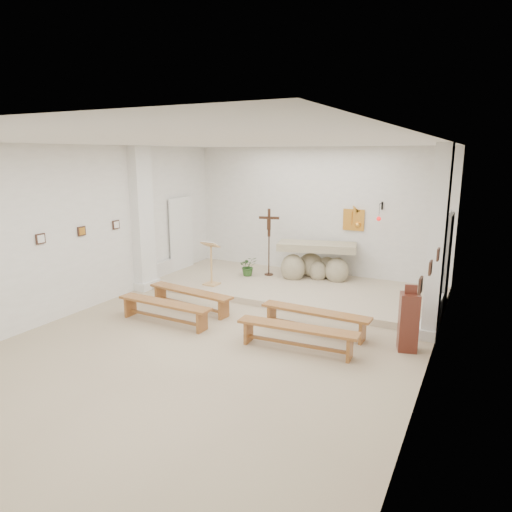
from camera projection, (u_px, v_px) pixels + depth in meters
The scene contains 27 objects.
ground at pixel (218, 341), 8.26m from camera, with size 7.00×10.00×0.00m, color tan.
wall_left at pixel (73, 231), 9.43m from camera, with size 0.02×10.00×3.50m, color white.
wall_right at pixel (430, 269), 6.32m from camera, with size 0.02×10.00×3.50m, color white.
wall_back at pixel (316, 213), 12.21m from camera, with size 7.00×0.02×3.50m, color white.
ceiling at pixel (215, 143), 7.49m from camera, with size 7.00×10.00×0.02m, color silver.
sanctuary_platform at pixel (293, 288), 11.28m from camera, with size 6.98×3.00×0.15m, color tan.
pilaster_left at pixel (143, 219), 11.11m from camera, with size 0.26×0.55×3.50m, color white.
pilaster_right at pixel (437, 244), 8.11m from camera, with size 0.26×0.55×3.50m, color white.
gold_wall_relief at pixel (354, 220), 11.73m from camera, with size 0.55×0.04×0.55m, color gold.
sanctuary_lamp at pixel (379, 217), 11.17m from camera, with size 0.11×0.36×0.44m.
station_frame_left_front at pixel (41, 239), 8.73m from camera, with size 0.03×0.20×0.20m, color #382118.
station_frame_left_mid at pixel (82, 231), 9.60m from camera, with size 0.03×0.20×0.20m, color #382118.
station_frame_left_rear at pixel (116, 225), 10.47m from camera, with size 0.03×0.20×0.20m, color #382118.
station_frame_right_front at pixel (421, 285), 5.64m from camera, with size 0.03×0.20×0.20m, color #382118.
station_frame_right_mid at pixel (431, 268), 6.51m from camera, with size 0.03×0.20×0.20m, color #382118.
station_frame_right_rear at pixel (438, 254), 7.38m from camera, with size 0.03×0.20×0.20m, color #382118.
radiator_left at pixel (162, 271), 12.07m from camera, with size 0.10×0.85×0.52m, color silver.
radiator_right at pixel (438, 311), 9.01m from camera, with size 0.10×0.85×0.52m, color silver.
altar at pixel (316, 263), 11.79m from camera, with size 2.11×1.22×1.02m.
lectern at pixel (211, 263), 11.14m from camera, with size 0.41×0.35×1.11m.
crucifix_stand at pixel (269, 237), 11.96m from camera, with size 0.53×0.23×1.77m.
potted_plant at pixel (248, 266), 12.06m from camera, with size 0.47×0.40×0.52m, color #2A5120.
donation_pedestal at pixel (408, 322), 7.76m from camera, with size 0.39×0.39×1.17m.
bench_left_front at pixel (190, 295), 9.82m from camera, with size 2.14×0.59×0.45m.
bench_right_front at pixel (315, 316), 8.56m from camera, with size 2.12×0.40×0.45m.
bench_left_second at pixel (164, 307), 9.05m from camera, with size 2.12×0.40×0.45m.
bench_right_second at pixel (297, 332), 7.78m from camera, with size 2.13×0.47×0.45m.
Camera 1 is at (4.13, -6.56, 3.31)m, focal length 32.00 mm.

